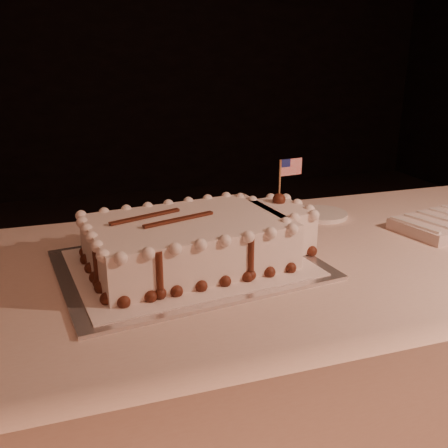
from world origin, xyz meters
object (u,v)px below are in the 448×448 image
object	(u,v)px
cake_board	(189,264)
side_plate	(321,214)
banquet_table	(232,405)
napkin_stack	(440,225)
sheet_cake	(200,239)

from	to	relation	value
cake_board	side_plate	distance (m)	0.49
banquet_table	napkin_stack	world-z (taller)	napkin_stack
banquet_table	cake_board	distance (m)	0.39
side_plate	napkin_stack	bearing A→B (deg)	-40.82
sheet_cake	napkin_stack	world-z (taller)	sheet_cake
cake_board	napkin_stack	distance (m)	0.67
sheet_cake	side_plate	distance (m)	0.47
napkin_stack	side_plate	size ratio (longest dim) A/B	1.73
side_plate	sheet_cake	bearing A→B (deg)	-152.32
banquet_table	sheet_cake	size ratio (longest dim) A/B	4.66
banquet_table	cake_board	size ratio (longest dim) A/B	4.48
banquet_table	sheet_cake	world-z (taller)	sheet_cake
sheet_cake	cake_board	bearing A→B (deg)	-172.44
banquet_table	napkin_stack	bearing A→B (deg)	3.34
banquet_table	sheet_cake	xyz separation A→B (m)	(-0.07, 0.02, 0.43)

